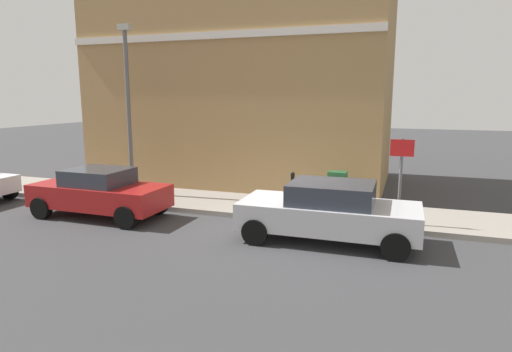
% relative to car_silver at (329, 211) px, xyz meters
% --- Properties ---
extents(ground, '(80.00, 80.00, 0.00)m').
position_rel_car_silver_xyz_m(ground, '(0.51, 1.04, -0.76)').
color(ground, '#38383A').
extents(sidewalk, '(2.56, 30.00, 0.15)m').
position_rel_car_silver_xyz_m(sidewalk, '(2.43, 7.04, -0.69)').
color(sidewalk, gray).
rests_on(sidewalk, ground).
extents(corner_building, '(6.54, 11.38, 8.06)m').
position_rel_car_silver_xyz_m(corner_building, '(6.93, 4.73, 3.27)').
color(corner_building, '#9E7A4C').
rests_on(corner_building, ground).
extents(car_silver, '(1.94, 4.33, 1.48)m').
position_rel_car_silver_xyz_m(car_silver, '(0.00, 0.00, 0.00)').
color(car_silver, '#B7B7BC').
rests_on(car_silver, ground).
extents(car_red, '(1.82, 4.05, 1.44)m').
position_rel_car_silver_xyz_m(car_red, '(-0.01, 6.78, -0.02)').
color(car_red, maroon).
rests_on(car_red, ground).
extents(utility_cabinet, '(0.46, 0.61, 1.15)m').
position_rel_car_silver_xyz_m(utility_cabinet, '(2.63, 0.22, -0.08)').
color(utility_cabinet, '#1E4C28').
rests_on(utility_cabinet, sidewalk).
extents(bollard_near_cabinet, '(0.14, 0.14, 1.04)m').
position_rel_car_silver_xyz_m(bollard_near_cabinet, '(2.73, 1.63, -0.06)').
color(bollard_near_cabinet, black).
rests_on(bollard_near_cabinet, sidewalk).
extents(street_sign, '(0.08, 0.60, 2.30)m').
position_rel_car_silver_xyz_m(street_sign, '(1.60, -1.59, 0.90)').
color(street_sign, '#59595B').
rests_on(street_sign, sidewalk).
extents(lamppost, '(0.20, 0.44, 5.72)m').
position_rel_car_silver_xyz_m(lamppost, '(2.44, 7.35, 2.54)').
color(lamppost, '#59595B').
rests_on(lamppost, sidewalk).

